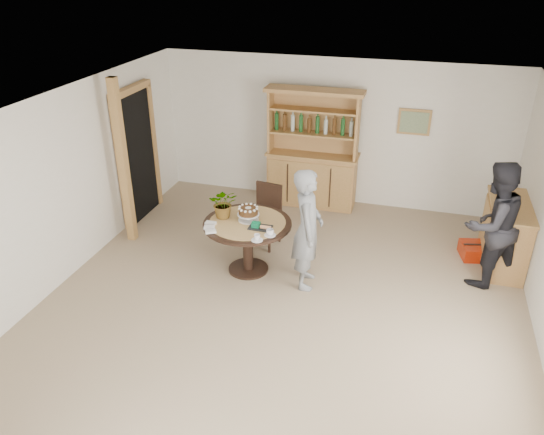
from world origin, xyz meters
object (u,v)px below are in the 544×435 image
at_px(hutch, 312,167).
at_px(adult_person, 492,225).
at_px(dining_chair, 266,211).
at_px(sideboard, 505,234).
at_px(dining_table, 248,232).
at_px(teen_boy, 307,229).
at_px(red_suitcase, 482,251).

bearing_deg(hutch, adult_person, -33.13).
relative_size(dining_chair, adult_person, 0.55).
xyz_separation_m(hutch, sideboard, (3.04, -1.24, -0.22)).
bearing_deg(dining_table, teen_boy, -6.71).
height_order(adult_person, red_suitcase, adult_person).
xyz_separation_m(hutch, dining_chair, (-0.37, -1.57, -0.15)).
height_order(dining_table, adult_person, adult_person).
distance_m(sideboard, adult_person, 0.74).
height_order(teen_boy, red_suitcase, teen_boy).
distance_m(teen_boy, red_suitcase, 2.80).
xyz_separation_m(dining_table, red_suitcase, (3.18, 1.27, -0.50)).
height_order(hutch, dining_table, hutch).
bearing_deg(teen_boy, adult_person, -82.37).
relative_size(sideboard, dining_chair, 1.33).
relative_size(dining_chair, red_suitcase, 1.40).
height_order(sideboard, dining_chair, dining_chair).
relative_size(hutch, teen_boy, 1.24).
xyz_separation_m(dining_chair, red_suitcase, (3.17, 0.45, -0.43)).
bearing_deg(red_suitcase, dining_chair, 175.11).
bearing_deg(red_suitcase, dining_table, -171.06).
bearing_deg(dining_table, sideboard, 18.74).
height_order(sideboard, red_suitcase, sideboard).
bearing_deg(adult_person, dining_chair, -41.92).
relative_size(hutch, dining_table, 1.70).
relative_size(dining_table, adult_person, 0.69).
distance_m(hutch, sideboard, 3.29).
bearing_deg(sideboard, dining_chair, -174.44).
relative_size(hutch, red_suitcase, 3.03).
distance_m(hutch, teen_boy, 2.55).
bearing_deg(teen_boy, sideboard, -73.34).
height_order(dining_chair, red_suitcase, dining_chair).
distance_m(sideboard, dining_table, 3.61).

